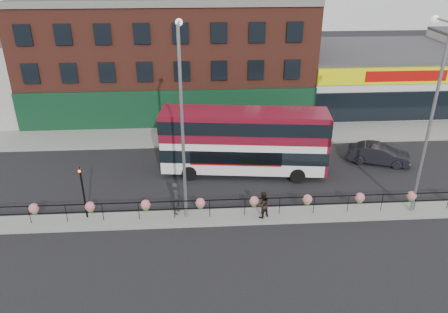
{
  "coord_description": "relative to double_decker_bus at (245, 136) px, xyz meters",
  "views": [
    {
      "loc": [
        -1.52,
        -20.99,
        14.12
      ],
      "look_at": [
        0.0,
        3.0,
        2.5
      ],
      "focal_mm": 35.0,
      "sensor_mm": 36.0,
      "label": 1
    }
  ],
  "objects": [
    {
      "name": "ground",
      "position": [
        -1.54,
        -5.54,
        -2.74
      ],
      "size": [
        120.0,
        120.0,
        0.0
      ],
      "primitive_type": "plane",
      "color": "black",
      "rests_on": "ground"
    },
    {
      "name": "north_pavement",
      "position": [
        -1.54,
        6.46,
        -2.67
      ],
      "size": [
        60.0,
        4.0,
        0.15
      ],
      "primitive_type": "cube",
      "color": "gray",
      "rests_on": "ground"
    },
    {
      "name": "median",
      "position": [
        -1.54,
        -5.54,
        -2.67
      ],
      "size": [
        60.0,
        1.6,
        0.15
      ],
      "primitive_type": "cube",
      "color": "gray",
      "rests_on": "ground"
    },
    {
      "name": "brick_building",
      "position": [
        -5.54,
        14.42,
        2.38
      ],
      "size": [
        25.0,
        12.21,
        10.3
      ],
      "color": "brown",
      "rests_on": "ground"
    },
    {
      "name": "supermarket",
      "position": [
        14.46,
        14.36,
        -0.09
      ],
      "size": [
        15.0,
        12.25,
        5.3
      ],
      "color": "silver",
      "rests_on": "ground"
    },
    {
      "name": "median_railing",
      "position": [
        -1.54,
        -5.54,
        -1.7
      ],
      "size": [
        30.04,
        0.56,
        1.23
      ],
      "color": "black",
      "rests_on": "median"
    },
    {
      "name": "double_decker_bus",
      "position": [
        0.0,
        0.0,
        0.0
      ],
      "size": [
        11.26,
        3.82,
        4.47
      ],
      "color": "white",
      "rests_on": "ground"
    },
    {
      "name": "car",
      "position": [
        9.79,
        0.86,
        -2.04
      ],
      "size": [
        4.25,
        5.26,
        1.42
      ],
      "primitive_type": "imported",
      "rotation": [
        0.0,
        0.0,
        1.22
      ],
      "color": "black",
      "rests_on": "ground"
    },
    {
      "name": "pedestrian_a",
      "position": [
        -4.42,
        -4.99,
        -1.62
      ],
      "size": [
        0.89,
        0.75,
        1.94
      ],
      "primitive_type": "imported",
      "rotation": [
        0.0,
        0.0,
        1.36
      ],
      "color": "#222329",
      "rests_on": "median"
    },
    {
      "name": "pedestrian_b",
      "position": [
        0.44,
        -5.75,
        -1.78
      ],
      "size": [
        1.33,
        1.3,
        1.62
      ],
      "primitive_type": "imported",
      "rotation": [
        0.0,
        0.0,
        3.67
      ],
      "color": "black",
      "rests_on": "median"
    },
    {
      "name": "lamp_column_west",
      "position": [
        -3.89,
        -5.12,
        3.75
      ],
      "size": [
        0.38,
        1.88,
        10.71
      ],
      "color": "gray",
      "rests_on": "median"
    },
    {
      "name": "lamp_column_east",
      "position": [
        9.26,
        -5.36,
        3.8
      ],
      "size": [
        0.39,
        1.89,
        10.78
      ],
      "color": "gray",
      "rests_on": "median"
    },
    {
      "name": "traffic_light_median",
      "position": [
        -9.54,
        -5.14,
        -0.28
      ],
      "size": [
        0.15,
        0.28,
        3.65
      ],
      "color": "black",
      "rests_on": "median"
    }
  ]
}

